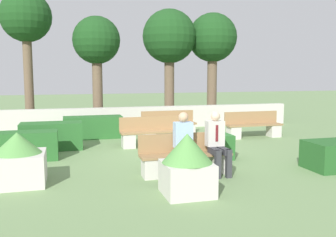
{
  "coord_description": "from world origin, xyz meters",
  "views": [
    {
      "loc": [
        -2.83,
        -9.34,
        2.14
      ],
      "look_at": [
        -0.13,
        0.5,
        0.9
      ],
      "focal_mm": 40.0,
      "sensor_mm": 36.0,
      "label": 1
    }
  ],
  "objects_px": {
    "person_seated_woman": "(185,141)",
    "tree_center_right": "(169,38)",
    "bench_right_side": "(253,128)",
    "planter_corner_left": "(187,163)",
    "tree_center_left": "(97,43)",
    "planter_corner_right": "(18,160)",
    "tree_rightmost": "(213,40)",
    "bench_front": "(185,159)",
    "bench_back": "(155,135)",
    "bench_left_side": "(169,127)",
    "person_seated_man": "(217,140)",
    "tree_leftmost": "(26,20)"
  },
  "relations": [
    {
      "from": "tree_center_right",
      "to": "bench_back",
      "type": "bearing_deg",
      "value": -109.75
    },
    {
      "from": "planter_corner_right",
      "to": "tree_center_right",
      "type": "bearing_deg",
      "value": 57.62
    },
    {
      "from": "bench_left_side",
      "to": "planter_corner_left",
      "type": "distance_m",
      "value": 6.19
    },
    {
      "from": "person_seated_man",
      "to": "tree_center_left",
      "type": "xyz_separation_m",
      "value": [
        -1.8,
        8.14,
        2.59
      ]
    },
    {
      "from": "tree_leftmost",
      "to": "tree_center_right",
      "type": "bearing_deg",
      "value": 3.23
    },
    {
      "from": "bench_right_side",
      "to": "bench_back",
      "type": "relative_size",
      "value": 0.95
    },
    {
      "from": "tree_center_right",
      "to": "planter_corner_right",
      "type": "bearing_deg",
      "value": -122.38
    },
    {
      "from": "bench_right_side",
      "to": "bench_back",
      "type": "xyz_separation_m",
      "value": [
        -3.52,
        -0.58,
        0.0
      ]
    },
    {
      "from": "person_seated_man",
      "to": "tree_leftmost",
      "type": "distance_m",
      "value": 10.17
    },
    {
      "from": "bench_left_side",
      "to": "bench_right_side",
      "type": "bearing_deg",
      "value": -21.58
    },
    {
      "from": "bench_left_side",
      "to": "tree_center_right",
      "type": "distance_m",
      "value": 5.23
    },
    {
      "from": "bench_right_side",
      "to": "planter_corner_left",
      "type": "distance_m",
      "value": 6.45
    },
    {
      "from": "bench_front",
      "to": "bench_back",
      "type": "bearing_deg",
      "value": 88.26
    },
    {
      "from": "bench_right_side",
      "to": "person_seated_woman",
      "type": "distance_m",
      "value": 5.39
    },
    {
      "from": "bench_back",
      "to": "bench_right_side",
      "type": "bearing_deg",
      "value": 7.18
    },
    {
      "from": "person_seated_man",
      "to": "tree_rightmost",
      "type": "bearing_deg",
      "value": 68.71
    },
    {
      "from": "bench_front",
      "to": "tree_rightmost",
      "type": "distance_m",
      "value": 10.1
    },
    {
      "from": "bench_right_side",
      "to": "tree_center_right",
      "type": "relative_size",
      "value": 0.39
    },
    {
      "from": "person_seated_man",
      "to": "tree_leftmost",
      "type": "xyz_separation_m",
      "value": [
        -4.44,
        8.47,
        3.44
      ]
    },
    {
      "from": "planter_corner_right",
      "to": "tree_leftmost",
      "type": "distance_m",
      "value": 8.97
    },
    {
      "from": "tree_center_left",
      "to": "tree_center_right",
      "type": "distance_m",
      "value": 3.29
    },
    {
      "from": "planter_corner_left",
      "to": "tree_rightmost",
      "type": "xyz_separation_m",
      "value": [
        4.46,
        9.91,
        3.06
      ]
    },
    {
      "from": "tree_center_right",
      "to": "tree_rightmost",
      "type": "height_order",
      "value": "tree_center_right"
    },
    {
      "from": "bench_back",
      "to": "person_seated_woman",
      "type": "relative_size",
      "value": 1.53
    },
    {
      "from": "person_seated_man",
      "to": "tree_center_right",
      "type": "distance_m",
      "value": 9.38
    },
    {
      "from": "person_seated_woman",
      "to": "tree_rightmost",
      "type": "distance_m",
      "value": 10.13
    },
    {
      "from": "tree_leftmost",
      "to": "tree_rightmost",
      "type": "relative_size",
      "value": 1.1
    },
    {
      "from": "bench_back",
      "to": "tree_center_right",
      "type": "bearing_deg",
      "value": 68.08
    },
    {
      "from": "person_seated_man",
      "to": "planter_corner_left",
      "type": "height_order",
      "value": "person_seated_man"
    },
    {
      "from": "bench_left_side",
      "to": "bench_right_side",
      "type": "relative_size",
      "value": 0.96
    },
    {
      "from": "tree_leftmost",
      "to": "bench_back",
      "type": "bearing_deg",
      "value": -52.91
    },
    {
      "from": "bench_front",
      "to": "bench_right_side",
      "type": "xyz_separation_m",
      "value": [
        3.62,
        3.78,
        -0.0
      ]
    },
    {
      "from": "tree_rightmost",
      "to": "tree_center_left",
      "type": "bearing_deg",
      "value": -173.04
    },
    {
      "from": "planter_corner_right",
      "to": "person_seated_woman",
      "type": "bearing_deg",
      "value": -5.44
    },
    {
      "from": "bench_back",
      "to": "tree_center_left",
      "type": "distance_m",
      "value": 5.79
    },
    {
      "from": "bench_front",
      "to": "tree_center_right",
      "type": "bearing_deg",
      "value": 76.62
    },
    {
      "from": "bench_back",
      "to": "planter_corner_right",
      "type": "xyz_separation_m",
      "value": [
        -3.42,
        -3.03,
        0.15
      ]
    },
    {
      "from": "tree_center_left",
      "to": "tree_rightmost",
      "type": "height_order",
      "value": "tree_rightmost"
    },
    {
      "from": "planter_corner_right",
      "to": "bench_back",
      "type": "bearing_deg",
      "value": 41.48
    },
    {
      "from": "person_seated_woman",
      "to": "tree_center_right",
      "type": "xyz_separation_m",
      "value": [
        2.12,
        8.8,
        2.91
      ]
    },
    {
      "from": "bench_back",
      "to": "planter_corner_right",
      "type": "relative_size",
      "value": 2.01
    },
    {
      "from": "bench_front",
      "to": "planter_corner_left",
      "type": "bearing_deg",
      "value": -106.67
    },
    {
      "from": "bench_right_side",
      "to": "planter_corner_right",
      "type": "xyz_separation_m",
      "value": [
        -6.95,
        -3.61,
        0.15
      ]
    },
    {
      "from": "person_seated_man",
      "to": "bench_right_side",
      "type": "bearing_deg",
      "value": 52.9
    },
    {
      "from": "person_seated_woman",
      "to": "tree_center_left",
      "type": "height_order",
      "value": "tree_center_left"
    },
    {
      "from": "person_seated_woman",
      "to": "tree_center_right",
      "type": "bearing_deg",
      "value": 76.48
    },
    {
      "from": "planter_corner_left",
      "to": "tree_rightmost",
      "type": "bearing_deg",
      "value": 65.77
    },
    {
      "from": "person_seated_man",
      "to": "tree_center_left",
      "type": "distance_m",
      "value": 8.73
    },
    {
      "from": "bench_front",
      "to": "planter_corner_left",
      "type": "xyz_separation_m",
      "value": [
        -0.38,
        -1.27,
        0.23
      ]
    },
    {
      "from": "planter_corner_left",
      "to": "tree_leftmost",
      "type": "height_order",
      "value": "tree_leftmost"
    }
  ]
}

